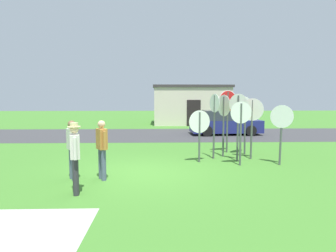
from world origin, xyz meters
name	(u,v)px	position (x,y,z in m)	size (l,w,h in m)	color
ground_plane	(141,173)	(0.00, 0.00, 0.00)	(80.00, 80.00, 0.00)	#3D7528
street_asphalt	(150,135)	(0.00, 9.09, 0.00)	(60.00, 6.40, 0.01)	#38383A
building_background	(191,105)	(3.34, 16.32, 1.66)	(6.51, 4.30, 3.31)	beige
parked_car_on_street	(224,123)	(4.66, 9.11, 0.69)	(4.37, 2.15, 1.51)	navy
stop_sign_rear_left	(238,115)	(3.44, 1.52, 1.68)	(0.55, 0.53, 2.46)	#474C4C
stop_sign_tallest	(199,127)	(2.02, 1.40, 1.27)	(0.77, 0.27, 1.87)	#474C4C
stop_sign_center_cluster	(241,122)	(3.36, 0.86, 1.49)	(0.74, 0.11, 2.19)	#474C4C
stop_sign_leaning_right	(214,115)	(2.66, 1.98, 1.66)	(0.26, 0.66, 2.46)	#474C4C
stop_sign_low_front	(245,115)	(4.07, 2.77, 1.63)	(0.69, 0.60, 2.35)	#474C4C
stop_sign_nearest	(281,124)	(4.78, 0.92, 1.41)	(0.63, 0.54, 2.07)	#474C4C
stop_sign_leaning_left	(252,117)	(4.07, 1.91, 1.58)	(0.75, 0.44, 2.29)	#474C4C
stop_sign_rear_right	(228,109)	(3.45, 3.20, 1.83)	(0.85, 0.32, 2.63)	#474C4C
stop_sign_far_back	(224,114)	(3.10, 2.35, 1.68)	(0.33, 0.78, 2.43)	#474C4C
person_in_dark_shirt	(75,154)	(-1.44, -1.96, 0.98)	(0.32, 0.55, 1.74)	#2D2D33
person_in_teal	(72,147)	(-1.87, -0.70, 0.95)	(0.38, 0.49, 1.69)	#4C5670
person_holding_notes	(102,147)	(-1.04, -0.73, 0.95)	(0.37, 0.50, 1.69)	#4C5670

